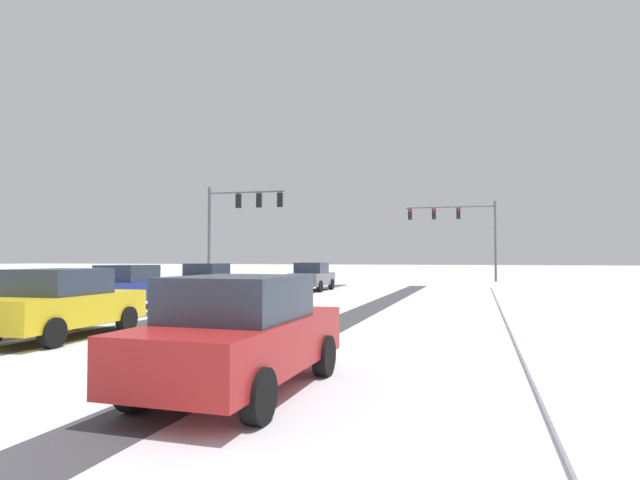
{
  "coord_description": "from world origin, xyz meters",
  "views": [
    {
      "loc": [
        7.71,
        -4.57,
        1.86
      ],
      "look_at": [
        0.0,
        20.9,
        2.8
      ],
      "focal_mm": 29.4,
      "sensor_mm": 36.0,
      "label": 1
    }
  ],
  "objects_px": {
    "traffic_signal_far_right": "(458,222)",
    "car_red_fifth": "(241,333)",
    "car_yellow_cab_fourth": "(63,303)",
    "traffic_signal_near_left": "(239,213)",
    "car_grey_lead": "(312,276)",
    "car_blue_third": "(129,287)",
    "car_black_second": "(208,280)"
  },
  "relations": [
    {
      "from": "traffic_signal_far_right",
      "to": "car_red_fifth",
      "type": "relative_size",
      "value": 1.76
    },
    {
      "from": "car_yellow_cab_fourth",
      "to": "car_red_fifth",
      "type": "bearing_deg",
      "value": -28.3
    },
    {
      "from": "traffic_signal_far_right",
      "to": "car_red_fifth",
      "type": "height_order",
      "value": "traffic_signal_far_right"
    },
    {
      "from": "traffic_signal_far_right",
      "to": "traffic_signal_near_left",
      "type": "relative_size",
      "value": 1.12
    },
    {
      "from": "car_grey_lead",
      "to": "car_blue_third",
      "type": "bearing_deg",
      "value": -104.07
    },
    {
      "from": "traffic_signal_near_left",
      "to": "car_grey_lead",
      "type": "height_order",
      "value": "traffic_signal_near_left"
    },
    {
      "from": "traffic_signal_far_right",
      "to": "car_yellow_cab_fourth",
      "type": "bearing_deg",
      "value": -102.76
    },
    {
      "from": "car_black_second",
      "to": "car_grey_lead",
      "type": "bearing_deg",
      "value": 60.27
    },
    {
      "from": "car_grey_lead",
      "to": "car_yellow_cab_fourth",
      "type": "bearing_deg",
      "value": -90.3
    },
    {
      "from": "traffic_signal_far_right",
      "to": "traffic_signal_near_left",
      "type": "distance_m",
      "value": 19.03
    },
    {
      "from": "car_red_fifth",
      "to": "traffic_signal_near_left",
      "type": "bearing_deg",
      "value": 115.82
    },
    {
      "from": "car_yellow_cab_fourth",
      "to": "car_red_fifth",
      "type": "xyz_separation_m",
      "value": [
        6.15,
        -3.31,
        0.0
      ]
    },
    {
      "from": "car_black_second",
      "to": "car_red_fifth",
      "type": "height_order",
      "value": "same"
    },
    {
      "from": "car_black_second",
      "to": "car_blue_third",
      "type": "bearing_deg",
      "value": -87.26
    },
    {
      "from": "car_black_second",
      "to": "car_red_fifth",
      "type": "bearing_deg",
      "value": -59.69
    },
    {
      "from": "traffic_signal_far_right",
      "to": "car_grey_lead",
      "type": "bearing_deg",
      "value": -116.48
    },
    {
      "from": "car_blue_third",
      "to": "car_red_fifth",
      "type": "bearing_deg",
      "value": -46.81
    },
    {
      "from": "car_blue_third",
      "to": "traffic_signal_near_left",
      "type": "bearing_deg",
      "value": 99.57
    },
    {
      "from": "car_black_second",
      "to": "car_red_fifth",
      "type": "xyz_separation_m",
      "value": [
        9.48,
        -16.21,
        0.0
      ]
    },
    {
      "from": "traffic_signal_near_left",
      "to": "car_yellow_cab_fourth",
      "type": "relative_size",
      "value": 1.56
    },
    {
      "from": "car_grey_lead",
      "to": "car_blue_third",
      "type": "height_order",
      "value": "same"
    },
    {
      "from": "car_grey_lead",
      "to": "car_blue_third",
      "type": "xyz_separation_m",
      "value": [
        -3.12,
        -12.44,
        0.0
      ]
    },
    {
      "from": "car_blue_third",
      "to": "car_red_fifth",
      "type": "height_order",
      "value": "same"
    },
    {
      "from": "car_black_second",
      "to": "car_yellow_cab_fourth",
      "type": "height_order",
      "value": "same"
    },
    {
      "from": "traffic_signal_near_left",
      "to": "car_blue_third",
      "type": "bearing_deg",
      "value": -80.43
    },
    {
      "from": "car_red_fifth",
      "to": "traffic_signal_far_right",
      "type": "bearing_deg",
      "value": 87.54
    },
    {
      "from": "car_grey_lead",
      "to": "traffic_signal_near_left",
      "type": "bearing_deg",
      "value": 163.28
    },
    {
      "from": "traffic_signal_far_right",
      "to": "car_black_second",
      "type": "bearing_deg",
      "value": -117.41
    },
    {
      "from": "traffic_signal_near_left",
      "to": "car_blue_third",
      "type": "relative_size",
      "value": 1.56
    },
    {
      "from": "car_yellow_cab_fourth",
      "to": "car_black_second",
      "type": "bearing_deg",
      "value": 104.47
    },
    {
      "from": "traffic_signal_far_right",
      "to": "car_yellow_cab_fourth",
      "type": "height_order",
      "value": "traffic_signal_far_right"
    },
    {
      "from": "car_yellow_cab_fourth",
      "to": "car_red_fifth",
      "type": "height_order",
      "value": "same"
    }
  ]
}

